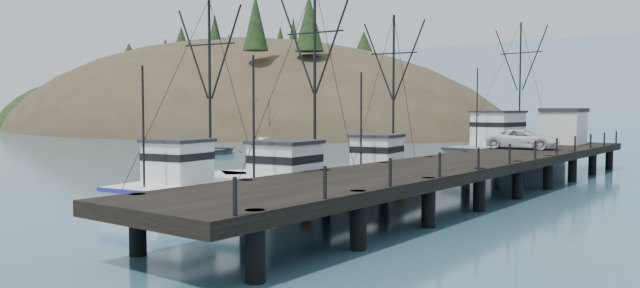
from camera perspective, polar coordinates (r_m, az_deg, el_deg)
The scene contains 12 objects.
ground at distance 32.85m, azimuth -22.46°, elevation -5.31°, with size 400.00×400.00×0.00m, color #325C71.
pier at distance 35.32m, azimuth 13.69°, elevation -1.81°, with size 6.00×44.00×2.00m.
headland at distance 140.40m, azimuth -9.88°, elevation -0.62°, with size 134.80×78.00×51.00m.
distant_ridge_far at distance 212.49m, azimuth 18.79°, elevation 1.77°, with size 180.00×25.00×18.00m, color silver.
moored_sailboats at distance 95.48m, azimuth -1.70°, elevation 0.57°, with size 13.65×19.35×6.35m.
trawler_near at distance 29.79m, azimuth -1.52°, elevation -4.33°, with size 4.55×11.05×11.17m.
trawler_mid at distance 31.79m, azimuth -11.05°, elevation -3.91°, with size 4.86×10.69×10.61m.
trawler_far at distance 36.76m, azimuth 6.12°, elevation -2.91°, with size 4.62×10.34×10.65m.
work_vessel at distance 52.56m, azimuth 16.99°, elevation -0.75°, with size 5.96×14.38×12.14m.
pier_shed at distance 52.27m, azimuth 21.37°, elevation 1.56°, with size 3.00×3.20×2.80m.
pickup_truck at distance 44.75m, azimuth 18.03°, elevation 0.42°, with size 2.22×4.81×1.34m, color silver.
motorboat at distance 66.61m, azimuth -9.26°, elevation -0.90°, with size 4.09×5.72×1.19m, color #575C61.
Camera 1 is at (28.18, -16.20, 4.73)m, focal length 35.00 mm.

